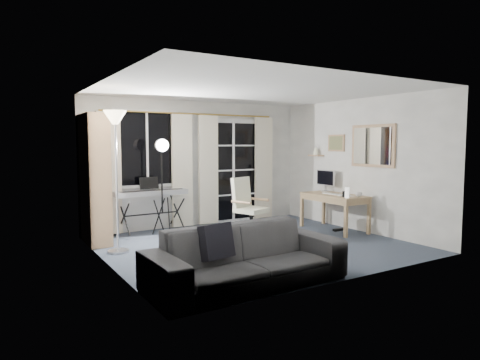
% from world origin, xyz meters
% --- Properties ---
extents(floor, '(4.50, 4.00, 0.02)m').
position_xyz_m(floor, '(0.00, 0.00, -0.01)').
color(floor, '#363E4F').
rests_on(floor, ground).
extents(window, '(1.20, 0.08, 1.40)m').
position_xyz_m(window, '(-1.05, 1.97, 1.50)').
color(window, white).
rests_on(window, floor).
extents(french_door, '(1.32, 0.09, 2.11)m').
position_xyz_m(french_door, '(0.75, 1.97, 1.03)').
color(french_door, white).
rests_on(french_door, floor).
extents(curtains, '(3.60, 0.07, 2.13)m').
position_xyz_m(curtains, '(-0.14, 1.88, 1.09)').
color(curtains, gold).
rests_on(curtains, floor).
extents(bookshelf, '(0.34, 0.96, 2.06)m').
position_xyz_m(bookshelf, '(-2.13, 1.49, 0.98)').
color(bookshelf, '#A87C59').
rests_on(bookshelf, floor).
extents(torchiere_lamp, '(0.40, 0.40, 2.06)m').
position_xyz_m(torchiere_lamp, '(-1.96, 0.67, 1.66)').
color(torchiere_lamp, '#B2B2B7').
rests_on(torchiere_lamp, floor).
extents(keyboard_piano, '(1.29, 0.64, 0.93)m').
position_xyz_m(keyboard_piano, '(-1.08, 1.70, 0.71)').
color(keyboard_piano, black).
rests_on(keyboard_piano, floor).
extents(studio_light, '(0.35, 0.36, 1.71)m').
position_xyz_m(studio_light, '(-0.99, 1.37, 1.37)').
color(studio_light, black).
rests_on(studio_light, floor).
extents(office_chair, '(0.71, 0.68, 1.02)m').
position_xyz_m(office_chair, '(0.16, 0.53, 0.60)').
color(office_chair, black).
rests_on(office_chair, floor).
extents(desk, '(0.64, 1.25, 0.66)m').
position_xyz_m(desk, '(1.88, 0.22, 0.58)').
color(desk, '#9F7A51').
rests_on(desk, floor).
extents(monitor, '(0.16, 0.48, 0.42)m').
position_xyz_m(monitor, '(2.08, 0.67, 0.92)').
color(monitor, silver).
rests_on(monitor, desk).
extents(desk_clutter, '(0.40, 0.75, 0.84)m').
position_xyz_m(desk_clutter, '(1.82, 0.00, 0.52)').
color(desk_clutter, white).
rests_on(desk_clutter, desk).
extents(mug, '(0.11, 0.09, 0.11)m').
position_xyz_m(mug, '(1.98, -0.28, 0.72)').
color(mug, silver).
rests_on(mug, desk).
extents(wall_mirror, '(0.04, 0.94, 0.74)m').
position_xyz_m(wall_mirror, '(2.22, -0.35, 1.55)').
color(wall_mirror, '#A87C59').
rests_on(wall_mirror, floor).
extents(framed_print, '(0.03, 0.42, 0.32)m').
position_xyz_m(framed_print, '(2.23, 0.55, 1.60)').
color(framed_print, '#A87C59').
rests_on(framed_print, floor).
extents(wall_shelf, '(0.16, 0.30, 0.18)m').
position_xyz_m(wall_shelf, '(2.16, 1.05, 1.41)').
color(wall_shelf, '#A87C59').
rests_on(wall_shelf, floor).
extents(sofa, '(2.28, 0.71, 0.89)m').
position_xyz_m(sofa, '(-1.13, -1.55, 0.44)').
color(sofa, '#2B2B2D').
rests_on(sofa, floor).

